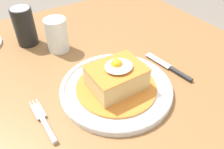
{
  "coord_description": "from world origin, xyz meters",
  "views": [
    {
      "loc": [
        -0.19,
        -0.46,
        1.16
      ],
      "look_at": [
        0.05,
        -0.08,
        0.79
      ],
      "focal_mm": 36.52,
      "sensor_mm": 36.0,
      "label": 1
    }
  ],
  "objects_px": {
    "main_plate": "(116,88)",
    "drinking_glass": "(56,37)",
    "soda_can": "(25,27)",
    "knife": "(174,70)",
    "fork": "(45,123)"
  },
  "relations": [
    {
      "from": "knife",
      "to": "fork",
      "type": "bearing_deg",
      "value": 177.73
    },
    {
      "from": "fork",
      "to": "drinking_glass",
      "type": "distance_m",
      "value": 0.31
    },
    {
      "from": "fork",
      "to": "drinking_glass",
      "type": "bearing_deg",
      "value": 62.27
    },
    {
      "from": "drinking_glass",
      "to": "main_plate",
      "type": "bearing_deg",
      "value": -78.79
    },
    {
      "from": "main_plate",
      "to": "drinking_glass",
      "type": "relative_size",
      "value": 2.75
    },
    {
      "from": "soda_can",
      "to": "drinking_glass",
      "type": "height_order",
      "value": "soda_can"
    },
    {
      "from": "fork",
      "to": "drinking_glass",
      "type": "relative_size",
      "value": 1.34
    },
    {
      "from": "fork",
      "to": "soda_can",
      "type": "xyz_separation_m",
      "value": [
        0.07,
        0.36,
        0.06
      ]
    },
    {
      "from": "main_plate",
      "to": "drinking_glass",
      "type": "xyz_separation_m",
      "value": [
        -0.05,
        0.26,
        0.04
      ]
    },
    {
      "from": "main_plate",
      "to": "drinking_glass",
      "type": "height_order",
      "value": "drinking_glass"
    },
    {
      "from": "knife",
      "to": "drinking_glass",
      "type": "height_order",
      "value": "drinking_glass"
    },
    {
      "from": "fork",
      "to": "soda_can",
      "type": "relative_size",
      "value": 1.14
    },
    {
      "from": "main_plate",
      "to": "soda_can",
      "type": "distance_m",
      "value": 0.38
    },
    {
      "from": "soda_can",
      "to": "drinking_glass",
      "type": "bearing_deg",
      "value": -52.47
    },
    {
      "from": "main_plate",
      "to": "fork",
      "type": "bearing_deg",
      "value": -177.52
    }
  ]
}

